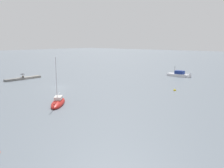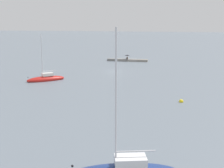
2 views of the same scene
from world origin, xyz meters
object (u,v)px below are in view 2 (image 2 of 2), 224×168
sailboat_red_outer (46,79)px  mooring_buoy_near (181,101)px  umbrella_open_black (127,55)px  person_seated_brown_left (127,58)px

sailboat_red_outer → mooring_buoy_near: bearing=-155.2°
sailboat_red_outer → umbrella_open_black: bearing=-60.3°
sailboat_red_outer → mooring_buoy_near: sailboat_red_outer is taller
person_seated_brown_left → umbrella_open_black: bearing=-89.0°
person_seated_brown_left → mooring_buoy_near: 46.94m
sailboat_red_outer → mooring_buoy_near: (-26.51, 11.38, -0.26)m
umbrella_open_black → sailboat_red_outer: (10.97, 33.07, -1.41)m
mooring_buoy_near → person_seated_brown_left: bearing=-70.7°
umbrella_open_black → mooring_buoy_near: umbrella_open_black is taller
umbrella_open_black → mooring_buoy_near: bearing=109.3°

